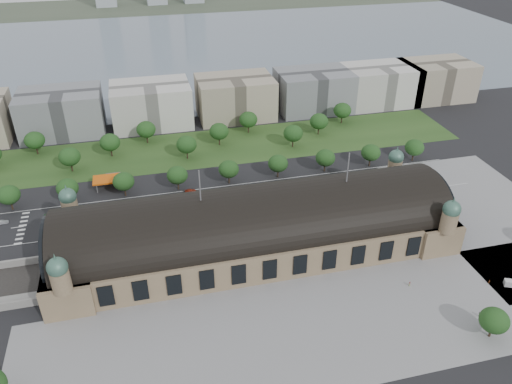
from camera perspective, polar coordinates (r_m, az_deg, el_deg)
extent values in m
plane|color=black|center=(194.00, -0.02, -6.60)|extent=(900.00, 900.00, 0.00)
cube|color=#8E7658|center=(190.38, -0.02, -5.17)|extent=(150.00, 40.00, 12.00)
cube|color=#8E7658|center=(189.24, -20.31, -7.73)|extent=(16.00, 43.00, 12.00)
cube|color=#8E7658|center=(213.68, 17.72, -2.37)|extent=(16.00, 43.00, 12.00)
cylinder|color=black|center=(186.89, -0.02, -3.69)|extent=(144.00, 37.60, 37.60)
cylinder|color=black|center=(185.66, -22.59, -5.98)|extent=(1.20, 32.00, 32.00)
cylinder|color=black|center=(212.60, 19.46, -0.34)|extent=(1.20, 32.00, 32.00)
cylinder|color=#8E7658|center=(200.88, -20.45, -1.81)|extent=(6.00, 6.00, 8.00)
sphere|color=#436B5B|center=(198.13, -20.73, -0.48)|extent=(6.40, 6.40, 6.40)
cone|color=#436B5B|center=(196.19, -20.95, 0.52)|extent=(1.00, 1.00, 2.50)
cylinder|color=#8E7658|center=(224.06, 15.54, 2.62)|extent=(6.00, 6.00, 8.00)
sphere|color=#436B5B|center=(221.59, 15.73, 3.87)|extent=(6.40, 6.40, 6.40)
cone|color=#436B5B|center=(219.87, 15.88, 4.80)|extent=(1.00, 1.00, 2.50)
cylinder|color=#8E7658|center=(166.86, -21.40, -9.47)|extent=(6.00, 6.00, 8.00)
sphere|color=#436B5B|center=(163.53, -21.77, -7.99)|extent=(6.40, 6.40, 6.40)
cone|color=#436B5B|center=(161.18, -22.05, -6.88)|extent=(1.00, 1.00, 2.50)
cylinder|color=#8E7658|center=(194.14, 21.18, -3.20)|extent=(6.00, 6.00, 8.00)
sphere|color=#436B5B|center=(191.28, 21.49, -1.83)|extent=(6.40, 6.40, 6.40)
cone|color=#436B5B|center=(189.28, 21.72, -0.82)|extent=(1.00, 1.00, 2.50)
cylinder|color=#59595B|center=(173.43, -6.45, 0.73)|extent=(0.50, 0.50, 12.00)
cylinder|color=#59595B|center=(186.94, 10.47, 2.76)|extent=(0.50, 0.50, 12.00)
cube|color=gray|center=(165.22, 7.28, -15.13)|extent=(190.00, 48.00, 0.12)
cube|color=gray|center=(236.25, 25.05, -2.31)|extent=(56.00, 100.00, 0.12)
cube|color=black|center=(222.10, -7.40, -1.47)|extent=(260.00, 26.00, 0.10)
cube|color=#28471C|center=(270.39, -7.88, 4.78)|extent=(300.00, 45.00, 0.10)
cube|color=#E15A0D|center=(240.50, -16.51, 1.44)|extent=(14.00, 9.00, 0.70)
cube|color=#59595B|center=(247.09, -15.94, 1.54)|extent=(7.00, 5.00, 3.20)
cylinder|color=#59595B|center=(244.96, -17.69, 1.13)|extent=(0.50, 0.50, 4.40)
cylinder|color=#59595B|center=(244.14, -15.14, 1.45)|extent=(0.50, 0.50, 4.40)
cylinder|color=#59595B|center=(239.39, -17.73, 0.38)|extent=(0.50, 0.50, 4.40)
cylinder|color=#59595B|center=(238.55, -15.12, 0.71)|extent=(0.50, 0.50, 4.40)
cube|color=slate|center=(463.92, -9.23, 15.93)|extent=(700.00, 320.00, 0.08)
cube|color=#44513D|center=(658.79, -11.15, 20.22)|extent=(700.00, 120.00, 0.14)
cube|color=gray|center=(304.57, -21.34, 8.46)|extent=(45.00, 32.00, 24.00)
cube|color=silver|center=(301.56, -11.86, 9.74)|extent=(45.00, 32.00, 24.00)
cube|color=tan|center=(306.78, -2.38, 10.75)|extent=(45.00, 32.00, 24.00)
cube|color=gray|center=(319.82, 6.60, 11.44)|extent=(45.00, 32.00, 24.00)
cube|color=silver|center=(337.52, 13.96, 11.80)|extent=(45.00, 32.00, 24.00)
cube|color=tan|center=(357.29, 19.82, 11.95)|extent=(45.00, 32.00, 24.00)
cylinder|color=#2D2116|center=(240.59, -26.14, -1.37)|extent=(0.70, 0.70, 4.32)
ellipsoid|color=#1E4017|center=(238.08, -26.43, -0.29)|extent=(9.60, 9.60, 8.16)
cylinder|color=#2D2116|center=(235.83, -20.52, -0.67)|extent=(0.70, 0.70, 4.32)
ellipsoid|color=#1E4017|center=(233.27, -20.76, 0.43)|extent=(9.60, 9.60, 8.16)
cylinder|color=#2D2116|center=(233.46, -14.73, 0.05)|extent=(0.70, 0.70, 4.32)
ellipsoid|color=#1E4017|center=(230.86, -14.90, 1.17)|extent=(9.60, 9.60, 8.16)
cylinder|color=#2D2116|center=(233.53, -8.88, 0.78)|extent=(0.70, 0.70, 4.32)
ellipsoid|color=#1E4017|center=(230.94, -8.99, 1.91)|extent=(9.60, 9.60, 8.16)
cylinder|color=#2D2116|center=(236.06, -3.10, 1.50)|extent=(0.70, 0.70, 4.32)
ellipsoid|color=#1E4017|center=(233.50, -3.14, 2.62)|extent=(9.60, 9.60, 8.16)
cylinder|color=#2D2116|center=(240.97, 2.51, 2.17)|extent=(0.70, 0.70, 4.32)
ellipsoid|color=#1E4017|center=(238.46, 2.54, 3.28)|extent=(9.60, 9.60, 8.16)
cylinder|color=#2D2116|center=(248.11, 7.85, 2.80)|extent=(0.70, 0.70, 4.32)
ellipsoid|color=#1E4017|center=(245.67, 7.93, 3.88)|extent=(9.60, 9.60, 8.16)
cylinder|color=#2D2116|center=(257.30, 12.85, 3.36)|extent=(0.70, 0.70, 4.32)
ellipsoid|color=#1E4017|center=(254.95, 12.99, 4.41)|extent=(9.60, 9.60, 8.16)
cylinder|color=#2D2116|center=(268.32, 17.48, 3.86)|extent=(0.70, 0.70, 4.32)
ellipsoid|color=#1E4017|center=(266.07, 17.66, 4.87)|extent=(9.60, 9.60, 8.16)
cylinder|color=#2D2116|center=(286.56, -23.74, 4.41)|extent=(0.70, 0.70, 4.68)
ellipsoid|color=#1E4017|center=(284.28, -23.98, 5.43)|extent=(10.40, 10.40, 8.84)
cylinder|color=#2D2116|center=(262.04, -20.30, 2.70)|extent=(0.70, 0.70, 4.68)
ellipsoid|color=#1E4017|center=(259.55, -20.53, 3.80)|extent=(10.40, 10.40, 8.84)
cylinder|color=#2D2116|center=(270.85, -16.18, 4.38)|extent=(0.70, 0.70, 4.68)
ellipsoid|color=#1E4017|center=(268.44, -16.36, 5.47)|extent=(10.40, 10.40, 8.84)
cylinder|color=#2D2116|center=(281.18, -12.32, 5.94)|extent=(0.70, 0.70, 4.68)
ellipsoid|color=#1E4017|center=(278.86, -12.46, 7.00)|extent=(10.40, 10.40, 8.84)
cylinder|color=#2D2116|center=(260.35, -7.86, 4.27)|extent=(0.70, 0.70, 4.68)
ellipsoid|color=#1E4017|center=(257.84, -7.95, 5.41)|extent=(10.40, 10.40, 8.84)
cylinder|color=#2D2116|center=(273.21, -4.20, 5.83)|extent=(0.70, 0.70, 4.68)
ellipsoid|color=#1E4017|center=(270.82, -4.25, 6.93)|extent=(10.40, 10.40, 8.84)
cylinder|color=#2D2116|center=(287.25, -0.88, 7.23)|extent=(0.70, 0.70, 4.68)
ellipsoid|color=#1E4017|center=(284.98, -0.89, 8.28)|extent=(10.40, 10.40, 8.84)
cylinder|color=#2D2116|center=(270.92, 4.22, 5.61)|extent=(0.70, 0.70, 4.68)
ellipsoid|color=#1E4017|center=(268.51, 4.27, 6.71)|extent=(10.40, 10.40, 8.84)
cylinder|color=#2D2116|center=(287.09, 7.14, 6.97)|extent=(0.70, 0.70, 4.68)
ellipsoid|color=#1E4017|center=(284.82, 7.21, 8.02)|extent=(10.40, 10.40, 8.84)
cylinder|color=#2D2116|center=(304.07, 9.75, 8.17)|extent=(0.70, 0.70, 4.68)
ellipsoid|color=#1E4017|center=(301.93, 9.85, 9.17)|extent=(10.40, 10.40, 8.84)
cylinder|color=#2D2116|center=(175.79, 25.22, -14.25)|extent=(0.70, 0.70, 3.96)
ellipsoid|color=#1E4017|center=(172.61, 25.58, -13.10)|extent=(9.00, 9.00, 7.65)
imported|color=#95989D|center=(233.01, -27.00, -3.10)|extent=(4.66, 1.92, 1.50)
imported|color=maroon|center=(231.12, -7.50, 0.15)|extent=(5.26, 2.28, 1.51)
imported|color=#1A1B4A|center=(227.32, 1.40, -0.17)|extent=(3.87, 1.86, 1.27)
imported|color=#54585C|center=(242.16, 7.71, 1.65)|extent=(4.27, 1.98, 1.35)
imported|color=silver|center=(238.39, 13.72, 0.47)|extent=(4.94, 2.54, 1.33)
imported|color=black|center=(214.58, -23.06, -5.08)|extent=(4.90, 3.95, 1.57)
imported|color=maroon|center=(209.04, -19.51, -5.32)|extent=(5.40, 4.28, 1.37)
imported|color=#181B44|center=(207.91, -13.65, -4.48)|extent=(4.87, 3.96, 1.33)
imported|color=slate|center=(209.06, -19.65, -5.32)|extent=(4.86, 3.35, 1.54)
imported|color=silver|center=(208.15, -17.63, -5.10)|extent=(4.58, 3.60, 1.46)
imported|color=gray|center=(207.02, -9.33, -4.08)|extent=(6.06, 4.57, 1.53)
imported|color=black|center=(211.07, -6.41, -3.09)|extent=(4.99, 3.92, 1.35)
imported|color=red|center=(214.34, -1.86, -1.93)|extent=(13.43, 3.88, 3.70)
imported|color=silver|center=(219.28, -1.05, -1.12)|extent=(12.44, 3.90, 3.41)
imported|color=silver|center=(219.30, 3.74, -1.25)|extent=(10.81, 3.02, 2.98)
cube|color=silver|center=(198.66, 27.26, -9.28)|extent=(5.85, 4.27, 2.36)
cube|color=silver|center=(198.26, 26.68, -9.33)|extent=(2.16, 2.42, 1.63)
imported|color=gray|center=(185.47, 17.15, -10.01)|extent=(0.94, 0.66, 1.75)
imported|color=gray|center=(196.34, 25.11, -9.27)|extent=(0.79, 0.80, 1.86)
imported|color=gray|center=(181.97, 24.16, -12.66)|extent=(1.18, 0.86, 1.67)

